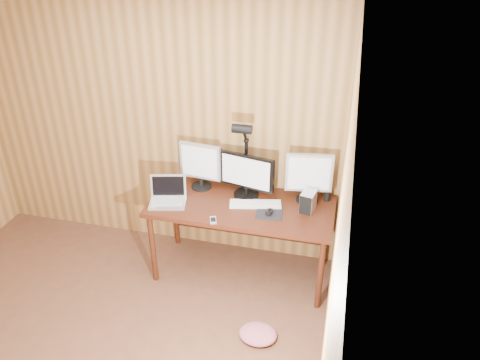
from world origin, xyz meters
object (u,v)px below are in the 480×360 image
at_px(mouse, 269,212).
at_px(speaker, 327,194).
at_px(monitor_left, 200,165).
at_px(monitor_right, 309,176).
at_px(desk, 243,212).
at_px(desk_lamp, 244,146).
at_px(hard_drive, 308,202).
at_px(phone, 213,220).
at_px(monitor_center, 246,175).
at_px(keyboard, 255,204).
at_px(laptop, 168,196).

xyz_separation_m(mouse, speaker, (0.45, 0.33, 0.04)).
xyz_separation_m(monitor_left, monitor_right, (0.97, -0.01, 0.01)).
bearing_deg(desk, desk_lamp, 101.28).
xyz_separation_m(hard_drive, phone, (-0.73, -0.34, -0.08)).
height_order(desk, hard_drive, hard_drive).
distance_m(monitor_center, desk_lamp, 0.25).
relative_size(monitor_left, keyboard, 0.94).
distance_m(keyboard, mouse, 0.18).
relative_size(monitor_right, keyboard, 0.98).
bearing_deg(laptop, keyboard, -5.11).
relative_size(monitor_left, hard_drive, 2.49).
distance_m(phone, desk_lamp, 0.70).
distance_m(keyboard, phone, 0.43).
bearing_deg(phone, monitor_left, 97.70).
bearing_deg(phone, speaker, 11.81).
bearing_deg(monitor_left, laptop, -118.26).
xyz_separation_m(monitor_center, desk_lamp, (-0.04, 0.06, 0.24)).
bearing_deg(monitor_right, phone, -154.24).
xyz_separation_m(monitor_center, mouse, (0.25, -0.25, -0.19)).
relative_size(monitor_center, speaker, 4.17).
bearing_deg(mouse, monitor_right, 40.75).
xyz_separation_m(laptop, desk_lamp, (0.61, 0.32, 0.40)).
height_order(keyboard, hard_drive, hard_drive).
bearing_deg(desk, keyboard, -23.98).
xyz_separation_m(laptop, phone, (0.47, -0.20, -0.05)).
relative_size(laptop, desk_lamp, 0.49).
height_order(desk, mouse, mouse).
bearing_deg(keyboard, monitor_center, 117.34).
xyz_separation_m(mouse, hard_drive, (0.31, 0.13, 0.06)).
relative_size(monitor_left, monitor_right, 0.96).
bearing_deg(monitor_right, monitor_center, 175.11).
bearing_deg(monitor_right, desk, -176.40).
height_order(monitor_center, monitor_left, monitor_left).
xyz_separation_m(monitor_center, keyboard, (0.11, -0.14, -0.20)).
distance_m(monitor_left, keyboard, 0.62).
distance_m(monitor_right, hard_drive, 0.22).
height_order(monitor_left, keyboard, monitor_left).
distance_m(monitor_left, laptop, 0.41).
bearing_deg(monitor_left, monitor_right, 6.49).
bearing_deg(monitor_left, keyboard, -11.53).
xyz_separation_m(hard_drive, speaker, (0.15, 0.20, -0.03)).
bearing_deg(monitor_right, hard_drive, -90.78).
bearing_deg(keyboard, desk, 143.91).
distance_m(desk, hard_drive, 0.60).
xyz_separation_m(keyboard, desk_lamp, (-0.15, 0.20, 0.44)).
height_order(mouse, speaker, speaker).
distance_m(monitor_center, monitor_left, 0.44).
bearing_deg(keyboard, desk_lamp, 114.86).
distance_m(phone, speaker, 1.04).
bearing_deg(laptop, desk_lamp, 13.59).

